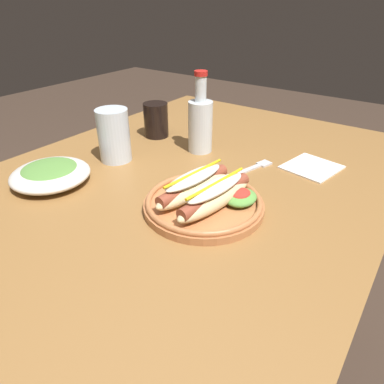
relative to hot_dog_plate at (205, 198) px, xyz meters
name	(u,v)px	position (x,y,z in m)	size (l,w,h in m)	color
ground_plane	(172,382)	(0.00, 0.12, -0.77)	(8.00, 8.00, 0.00)	#3D2D23
dining_table	(164,224)	(0.00, 0.12, -0.12)	(1.42, 0.90, 0.74)	olive
hot_dog_plate	(205,198)	(0.00, 0.00, 0.00)	(0.25, 0.25, 0.08)	#B77042
fork	(256,167)	(0.24, 0.00, -0.02)	(0.12, 0.05, 0.00)	silver
soda_cup	(156,120)	(0.26, 0.36, 0.03)	(0.07, 0.07, 0.10)	black
water_cup	(114,135)	(0.06, 0.33, 0.04)	(0.08, 0.08, 0.14)	silver
glass_bottle	(200,123)	(0.25, 0.18, 0.06)	(0.07, 0.07, 0.22)	silver
side_bowl	(50,173)	(-0.12, 0.36, 0.00)	(0.18, 0.18, 0.05)	silver
napkin	(312,167)	(0.32, -0.12, -0.02)	(0.13, 0.12, 0.00)	white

